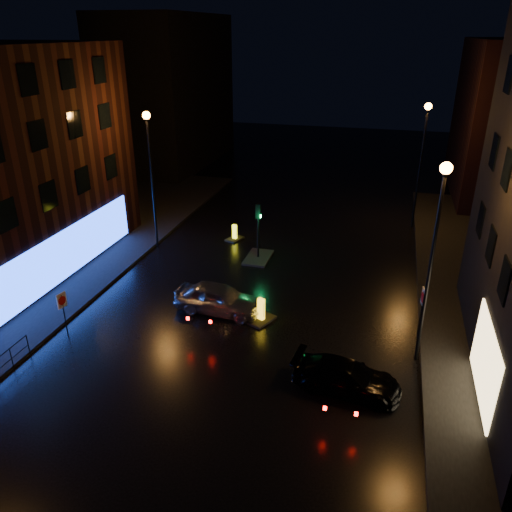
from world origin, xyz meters
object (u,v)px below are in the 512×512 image
object	(u,v)px
traffic_signal	(258,251)
road_sign_left	(62,304)
bollard_near	(261,316)
road_sign_right	(423,302)
dark_sedan	(347,377)
bollard_far	(235,236)
silver_hatchback	(219,298)

from	to	relation	value
traffic_signal	road_sign_left	distance (m)	12.00
traffic_signal	bollard_near	world-z (taller)	traffic_signal
road_sign_right	dark_sedan	bearing A→B (deg)	49.72
traffic_signal	bollard_near	bearing A→B (deg)	-73.80
bollard_far	road_sign_left	distance (m)	13.35
silver_hatchback	road_sign_left	xyz separation A→B (m)	(-5.93, -3.72, 0.86)
silver_hatchback	road_sign_right	world-z (taller)	road_sign_right
silver_hatchback	bollard_near	xyz separation A→B (m)	(2.20, -0.28, -0.47)
bollard_far	bollard_near	bearing A→B (deg)	-46.51
bollard_far	silver_hatchback	bearing A→B (deg)	-58.34
traffic_signal	bollard_far	size ratio (longest dim) A/B	2.51
traffic_signal	bollard_far	world-z (taller)	traffic_signal
bollard_near	bollard_far	bearing A→B (deg)	138.16
bollard_near	road_sign_right	distance (m)	7.31
dark_sedan	bollard_near	size ratio (longest dim) A/B	2.57
silver_hatchback	road_sign_right	size ratio (longest dim) A/B	1.78
bollard_near	road_sign_left	xyz separation A→B (m)	(-8.14, -3.45, 1.33)
dark_sedan	road_sign_right	size ratio (longest dim) A/B	1.72
dark_sedan	road_sign_left	world-z (taller)	road_sign_left
traffic_signal	road_sign_right	size ratio (longest dim) A/B	1.44
silver_hatchback	bollard_far	bearing A→B (deg)	16.30
silver_hatchback	bollard_far	distance (m)	9.21
silver_hatchback	bollard_far	world-z (taller)	silver_hatchback
traffic_signal	road_sign_right	xyz separation A→B (m)	(9.10, -6.22, 1.30)
bollard_near	road_sign_right	xyz separation A→B (m)	(7.12, 0.57, 1.54)
dark_sedan	road_sign_left	distance (m)	12.59
silver_hatchback	road_sign_left	bearing A→B (deg)	125.65
silver_hatchback	dark_sedan	bearing A→B (deg)	-119.14
dark_sedan	bollard_far	distance (m)	15.78
traffic_signal	road_sign_right	bearing A→B (deg)	-34.35
silver_hatchback	road_sign_left	world-z (taller)	road_sign_left
bollard_far	road_sign_right	xyz separation A→B (m)	(11.36, -8.67, 1.57)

